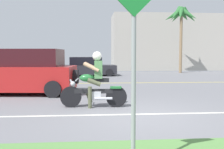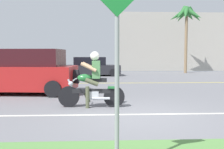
{
  "view_description": "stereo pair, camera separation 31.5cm",
  "coord_description": "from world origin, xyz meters",
  "px_view_note": "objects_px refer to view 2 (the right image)",
  "views": [
    {
      "loc": [
        -1.25,
        -6.8,
        1.6
      ],
      "look_at": [
        -0.43,
        3.39,
        0.84
      ],
      "focal_mm": 42.09,
      "sensor_mm": 36.0,
      "label": 1
    },
    {
      "loc": [
        -0.94,
        -6.82,
        1.6
      ],
      "look_at": [
        -0.43,
        3.39,
        0.84
      ],
      "focal_mm": 42.09,
      "sensor_mm": 36.0,
      "label": 2
    }
  ],
  "objects_px": {
    "palm_tree_0": "(186,17)",
    "motorcyclist": "(92,84)",
    "street_sign": "(117,52)",
    "parked_car_1": "(92,67)",
    "suv_nearby": "(23,72)"
  },
  "relations": [
    {
      "from": "suv_nearby",
      "to": "street_sign",
      "type": "height_order",
      "value": "street_sign"
    },
    {
      "from": "palm_tree_0",
      "to": "parked_car_1",
      "type": "bearing_deg",
      "value": -162.28
    },
    {
      "from": "palm_tree_0",
      "to": "street_sign",
      "type": "distance_m",
      "value": 21.24
    },
    {
      "from": "parked_car_1",
      "to": "street_sign",
      "type": "bearing_deg",
      "value": -87.37
    },
    {
      "from": "suv_nearby",
      "to": "palm_tree_0",
      "type": "relative_size",
      "value": 0.79
    },
    {
      "from": "parked_car_1",
      "to": "street_sign",
      "type": "xyz_separation_m",
      "value": [
        0.78,
        -17.0,
        0.96
      ]
    },
    {
      "from": "motorcyclist",
      "to": "palm_tree_0",
      "type": "distance_m",
      "value": 17.41
    },
    {
      "from": "suv_nearby",
      "to": "parked_car_1",
      "type": "xyz_separation_m",
      "value": [
        2.61,
        9.23,
        -0.22
      ]
    },
    {
      "from": "motorcyclist",
      "to": "parked_car_1",
      "type": "relative_size",
      "value": 0.48
    },
    {
      "from": "motorcyclist",
      "to": "suv_nearby",
      "type": "relative_size",
      "value": 0.44
    },
    {
      "from": "suv_nearby",
      "to": "palm_tree_0",
      "type": "height_order",
      "value": "palm_tree_0"
    },
    {
      "from": "palm_tree_0",
      "to": "motorcyclist",
      "type": "bearing_deg",
      "value": -117.8
    },
    {
      "from": "motorcyclist",
      "to": "palm_tree_0",
      "type": "height_order",
      "value": "palm_tree_0"
    },
    {
      "from": "motorcyclist",
      "to": "suv_nearby",
      "type": "height_order",
      "value": "suv_nearby"
    },
    {
      "from": "parked_car_1",
      "to": "street_sign",
      "type": "height_order",
      "value": "street_sign"
    },
    {
      "from": "suv_nearby",
      "to": "street_sign",
      "type": "bearing_deg",
      "value": -66.41
    },
    {
      "from": "motorcyclist",
      "to": "parked_car_1",
      "type": "bearing_deg",
      "value": 91.55
    },
    {
      "from": "motorcyclist",
      "to": "suv_nearby",
      "type": "bearing_deg",
      "value": 133.62
    },
    {
      "from": "suv_nearby",
      "to": "palm_tree_0",
      "type": "bearing_deg",
      "value": 47.6
    },
    {
      "from": "palm_tree_0",
      "to": "street_sign",
      "type": "relative_size",
      "value": 2.18
    },
    {
      "from": "suv_nearby",
      "to": "street_sign",
      "type": "relative_size",
      "value": 1.73
    },
    {
      "from": "motorcyclist",
      "to": "palm_tree_0",
      "type": "xyz_separation_m",
      "value": [
        7.88,
        14.95,
        4.21
      ]
    }
  ]
}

